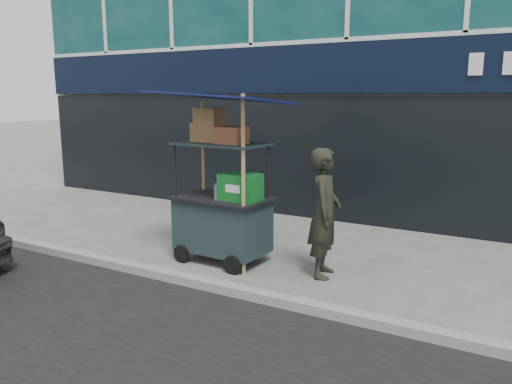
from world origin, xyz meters
The scene contains 4 objects.
ground centered at (0.00, 0.00, 0.00)m, with size 80.00×80.00×0.00m, color #5E5E5A.
curb centered at (0.00, -0.20, 0.06)m, with size 80.00×0.18×0.12m, color gray.
vendor_cart centered at (-0.71, 0.82, 0.87)m, with size 1.90×1.39×2.48m.
vendor_man centered at (0.80, 0.98, 0.87)m, with size 0.63×0.42×1.74m, color black.
Camera 1 is at (3.19, -5.08, 2.40)m, focal length 35.00 mm.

